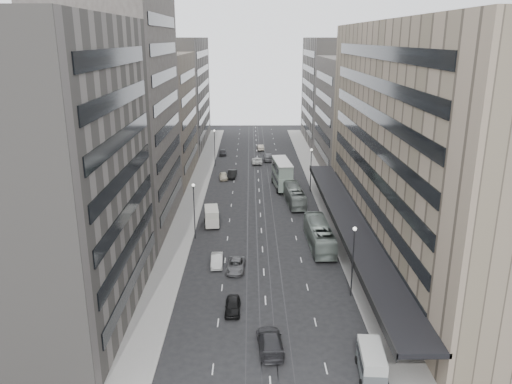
{
  "coord_description": "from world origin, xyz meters",
  "views": [
    {
      "loc": [
        -1.61,
        -55.37,
        27.95
      ],
      "look_at": [
        -0.8,
        16.85,
        5.55
      ],
      "focal_mm": 35.0,
      "sensor_mm": 36.0,
      "label": 1
    }
  ],
  "objects_px": {
    "panel_van": "(212,216)",
    "sedan_1": "(217,260)",
    "sedan_0": "(233,306)",
    "bus_far": "(294,195)",
    "bus_near": "(319,235)",
    "pedestrian": "(398,321)",
    "sedan_2": "(236,265)",
    "double_decker": "(282,173)",
    "vw_microbus": "(371,361)"
  },
  "relations": [
    {
      "from": "sedan_1",
      "to": "vw_microbus",
      "type": "bearing_deg",
      "value": -58.3
    },
    {
      "from": "bus_near",
      "to": "sedan_1",
      "type": "bearing_deg",
      "value": 21.74
    },
    {
      "from": "vw_microbus",
      "to": "panel_van",
      "type": "distance_m",
      "value": 39.66
    },
    {
      "from": "pedestrian",
      "to": "sedan_2",
      "type": "bearing_deg",
      "value": -45.7
    },
    {
      "from": "sedan_0",
      "to": "sedan_2",
      "type": "distance_m",
      "value": 9.88
    },
    {
      "from": "bus_far",
      "to": "sedan_2",
      "type": "height_order",
      "value": "bus_far"
    },
    {
      "from": "vw_microbus",
      "to": "sedan_1",
      "type": "relative_size",
      "value": 1.17
    },
    {
      "from": "panel_van",
      "to": "pedestrian",
      "type": "relative_size",
      "value": 2.78
    },
    {
      "from": "double_decker",
      "to": "panel_van",
      "type": "height_order",
      "value": "double_decker"
    },
    {
      "from": "bus_near",
      "to": "pedestrian",
      "type": "height_order",
      "value": "bus_near"
    },
    {
      "from": "double_decker",
      "to": "panel_van",
      "type": "distance_m",
      "value": 23.63
    },
    {
      "from": "bus_far",
      "to": "double_decker",
      "type": "xyz_separation_m",
      "value": [
        -1.6,
        9.71,
        1.38
      ]
    },
    {
      "from": "double_decker",
      "to": "bus_near",
      "type": "bearing_deg",
      "value": -88.31
    },
    {
      "from": "bus_near",
      "to": "vw_microbus",
      "type": "bearing_deg",
      "value": 90.16
    },
    {
      "from": "panel_van",
      "to": "sedan_0",
      "type": "xyz_separation_m",
      "value": [
        4.09,
        -25.5,
        -0.9
      ]
    },
    {
      "from": "bus_far",
      "to": "pedestrian",
      "type": "xyz_separation_m",
      "value": [
        6.98,
        -39.7,
        -0.54
      ]
    },
    {
      "from": "vw_microbus",
      "to": "sedan_0",
      "type": "height_order",
      "value": "vw_microbus"
    },
    {
      "from": "bus_far",
      "to": "sedan_2",
      "type": "xyz_separation_m",
      "value": [
        -9.57,
        -26.16,
        -0.88
      ]
    },
    {
      "from": "vw_microbus",
      "to": "double_decker",
      "type": "bearing_deg",
      "value": 98.93
    },
    {
      "from": "bus_far",
      "to": "panel_van",
      "type": "xyz_separation_m",
      "value": [
        -13.72,
        -10.54,
        0.04
      ]
    },
    {
      "from": "bus_far",
      "to": "double_decker",
      "type": "distance_m",
      "value": 9.93
    },
    {
      "from": "sedan_1",
      "to": "double_decker",
      "type": "bearing_deg",
      "value": 71.13
    },
    {
      "from": "bus_far",
      "to": "sedan_0",
      "type": "xyz_separation_m",
      "value": [
        -9.62,
        -36.05,
        -0.86
      ]
    },
    {
      "from": "double_decker",
      "to": "vw_microbus",
      "type": "distance_m",
      "value": 56.56
    },
    {
      "from": "vw_microbus",
      "to": "pedestrian",
      "type": "bearing_deg",
      "value": 62.76
    },
    {
      "from": "sedan_0",
      "to": "panel_van",
      "type": "bearing_deg",
      "value": 99.55
    },
    {
      "from": "bus_near",
      "to": "bus_far",
      "type": "height_order",
      "value": "bus_near"
    },
    {
      "from": "bus_far",
      "to": "sedan_0",
      "type": "height_order",
      "value": "bus_far"
    },
    {
      "from": "bus_near",
      "to": "panel_van",
      "type": "relative_size",
      "value": 2.55
    },
    {
      "from": "sedan_2",
      "to": "bus_far",
      "type": "bearing_deg",
      "value": 73.7
    },
    {
      "from": "bus_near",
      "to": "sedan_1",
      "type": "distance_m",
      "value": 15.15
    },
    {
      "from": "sedan_1",
      "to": "pedestrian",
      "type": "bearing_deg",
      "value": -40.33
    },
    {
      "from": "bus_near",
      "to": "sedan_1",
      "type": "xyz_separation_m",
      "value": [
        -13.9,
        -5.95,
        -1.01
      ]
    },
    {
      "from": "sedan_0",
      "to": "bus_near",
      "type": "bearing_deg",
      "value": 56.84
    },
    {
      "from": "bus_near",
      "to": "sedan_0",
      "type": "bearing_deg",
      "value": 54.97
    },
    {
      "from": "sedan_2",
      "to": "pedestrian",
      "type": "bearing_deg",
      "value": -35.49
    },
    {
      "from": "bus_far",
      "to": "double_decker",
      "type": "bearing_deg",
      "value": -84.74
    },
    {
      "from": "double_decker",
      "to": "panel_van",
      "type": "relative_size",
      "value": 2.13
    },
    {
      "from": "bus_near",
      "to": "double_decker",
      "type": "bearing_deg",
      "value": -84.47
    },
    {
      "from": "sedan_0",
      "to": "pedestrian",
      "type": "distance_m",
      "value": 17.01
    },
    {
      "from": "vw_microbus",
      "to": "sedan_2",
      "type": "distance_m",
      "value": 23.89
    },
    {
      "from": "sedan_1",
      "to": "pedestrian",
      "type": "relative_size",
      "value": 2.44
    },
    {
      "from": "double_decker",
      "to": "sedan_0",
      "type": "height_order",
      "value": "double_decker"
    },
    {
      "from": "double_decker",
      "to": "panel_van",
      "type": "xyz_separation_m",
      "value": [
        -12.11,
        -20.25,
        -1.35
      ]
    },
    {
      "from": "panel_van",
      "to": "bus_near",
      "type": "bearing_deg",
      "value": -34.3
    },
    {
      "from": "bus_far",
      "to": "sedan_1",
      "type": "distance_m",
      "value": 27.47
    },
    {
      "from": "panel_van",
      "to": "sedan_1",
      "type": "distance_m",
      "value": 14.27
    },
    {
      "from": "sedan_2",
      "to": "panel_van",
      "type": "bearing_deg",
      "value": 108.65
    },
    {
      "from": "bus_near",
      "to": "panel_van",
      "type": "distance_m",
      "value": 17.61
    },
    {
      "from": "panel_van",
      "to": "sedan_1",
      "type": "xyz_separation_m",
      "value": [
        1.69,
        -14.14,
        -0.9
      ]
    }
  ]
}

